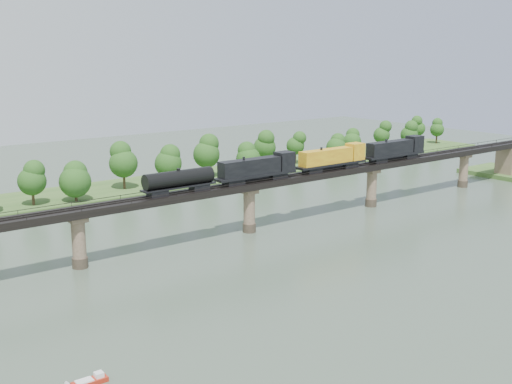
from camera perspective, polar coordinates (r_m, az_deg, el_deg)
ground at (r=123.78m, az=7.80°, el=-6.60°), size 400.00×400.00×0.00m
far_bank at (r=190.80m, az=-10.54°, el=0.38°), size 300.00×24.00×1.60m
bridge at (r=143.96m, az=-0.60°, el=-1.48°), size 236.00×30.00×11.50m
bridge_superstructure at (r=142.55m, az=-0.61°, el=0.99°), size 220.00×4.90×0.75m
far_treeline at (r=181.80m, az=-12.30°, el=2.28°), size 289.06×17.54×13.60m
freight_train at (r=153.03m, az=4.65°, el=2.71°), size 85.11×3.32×5.86m
motorboat at (r=84.92m, az=-14.52°, el=-15.95°), size 4.38×1.61×1.22m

